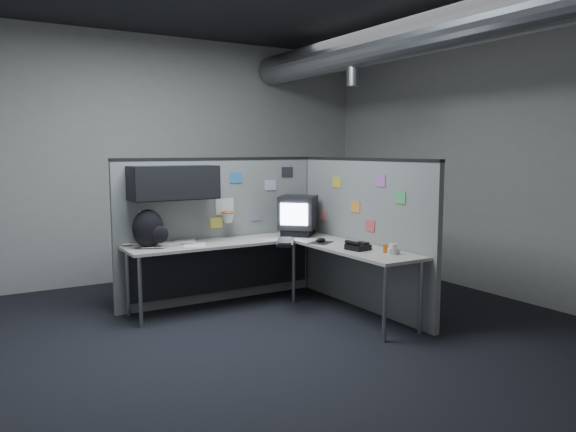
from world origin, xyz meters
TOP-DOWN VIEW (x-y plane):
  - room at (0.56, 0.00)m, footprint 5.62×5.62m
  - partition_back at (-0.25, 1.23)m, footprint 2.44×0.42m
  - partition_right at (1.10, 0.22)m, footprint 0.07×2.23m
  - desk at (0.15, 0.70)m, footprint 2.31×2.11m
  - monitor at (0.74, 0.96)m, footprint 0.56×0.56m
  - keyboard at (0.30, 0.51)m, footprint 0.40×0.49m
  - mouse at (0.65, 0.37)m, footprint 0.31×0.30m
  - phone at (0.73, -0.17)m, footprint 0.21×0.23m
  - bottles at (0.87, -0.49)m, footprint 0.13×0.16m
  - cup at (0.86, -0.54)m, footprint 0.09×0.09m
  - papers at (-0.81, 1.13)m, footprint 0.83×0.76m
  - backpack at (-1.00, 1.00)m, footprint 0.38×0.34m

SIDE VIEW (x-z plane):
  - desk at x=0.15m, z-range 0.25..0.98m
  - papers at x=-0.81m, z-range 0.73..0.75m
  - mouse at x=0.65m, z-range 0.72..0.77m
  - keyboard at x=0.30m, z-range 0.73..0.77m
  - bottles at x=0.87m, z-range 0.72..0.80m
  - phone at x=0.73m, z-range 0.72..0.81m
  - cup at x=0.86m, z-range 0.73..0.83m
  - partition_right at x=1.10m, z-range 0.00..1.63m
  - backpack at x=-1.00m, z-range 0.72..1.12m
  - monitor at x=0.74m, z-range 0.74..1.19m
  - partition_back at x=-0.25m, z-range 0.18..1.81m
  - room at x=0.56m, z-range 0.49..3.71m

